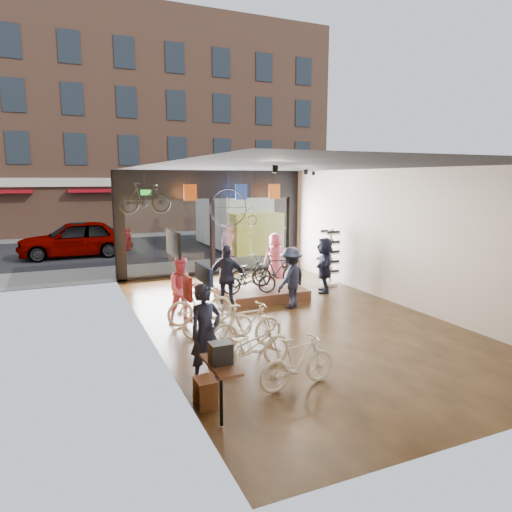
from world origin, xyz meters
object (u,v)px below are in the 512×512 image
floor_bike_1 (298,362)px  display_bike_right (249,271)px  box_truck (239,221)px  sunglasses_rack (330,258)px  customer_5 (324,265)px  penny_farthing (236,209)px  floor_bike_2 (250,347)px  display_platform (261,293)px  hung_bike (145,198)px  customer_1 (183,290)px  display_bike_left (249,280)px  floor_bike_3 (247,326)px  floor_bike_5 (200,304)px  display_bike_mid (277,270)px  customer_2 (227,277)px  floor_bike_4 (217,320)px  customer_3 (291,278)px  street_car (76,239)px  customer_4 (275,258)px  customer_0 (206,333)px

floor_bike_1 → display_bike_right: 6.41m
box_truck → sunglasses_rack: 8.40m
customer_5 → penny_farthing: bearing=-109.6°
floor_bike_2 → display_platform: (2.32, 4.67, -0.31)m
sunglasses_rack → hung_bike: size_ratio=1.18×
display_platform → sunglasses_rack: bearing=12.1°
customer_5 → penny_farthing: 3.55m
penny_farthing → display_platform: bearing=-92.6°
box_truck → customer_1: size_ratio=4.40×
display_bike_left → display_bike_right: bearing=-12.0°
display_platform → display_bike_left: (-0.59, -0.50, 0.56)m
floor_bike_3 → floor_bike_5: 2.04m
display_bike_mid → penny_farthing: penny_farthing is taller
floor_bike_5 → display_bike_left: 2.15m
floor_bike_5 → display_bike_right: display_bike_right is taller
display_platform → floor_bike_3: bearing=-118.3°
customer_2 → hung_bike: 3.88m
customer_1 → customer_2: size_ratio=0.93×
floor_bike_4 → customer_3: 3.06m
floor_bike_4 → display_platform: size_ratio=0.65×
street_car → customer_5: 12.19m
floor_bike_3 → display_bike_left: 3.48m
sunglasses_rack → box_truck: bearing=77.8°
customer_3 → penny_farthing: 3.98m
street_car → customer_3: bearing=24.2°
customer_1 → hung_bike: 4.09m
customer_5 → display_bike_right: bearing=-75.1°
floor_bike_1 → customer_3: customer_3 is taller
display_platform → customer_1: customer_1 is taller
floor_bike_4 → customer_2: bearing=-11.7°
floor_bike_2 → display_platform: floor_bike_2 is taller
floor_bike_5 → penny_farthing: 5.12m
customer_4 → hung_bike: hung_bike is taller
floor_bike_5 → display_platform: floor_bike_5 is taller
hung_bike → customer_0: bearing=-176.9°
customer_0 → floor_bike_5: bearing=56.4°
display_platform → penny_farthing: (0.11, 2.33, 2.35)m
display_bike_mid → display_bike_right: display_bike_mid is taller
street_car → floor_bike_3: (2.75, -13.66, -0.33)m
customer_3 → display_bike_right: bearing=-104.4°
customer_5 → customer_3: bearing=-25.6°
floor_bike_5 → customer_0: size_ratio=0.95×
street_car → floor_bike_2: size_ratio=2.81×
floor_bike_5 → hung_bike: 4.59m
customer_1 → customer_0: bearing=-94.7°
customer_2 → customer_3: customer_2 is taller
display_bike_right → display_bike_mid: bearing=-145.4°
floor_bike_3 → penny_farthing: size_ratio=1.03×
floor_bike_2 → customer_2: (1.00, 3.96, 0.42)m
box_truck → floor_bike_1: bearing=-107.7°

